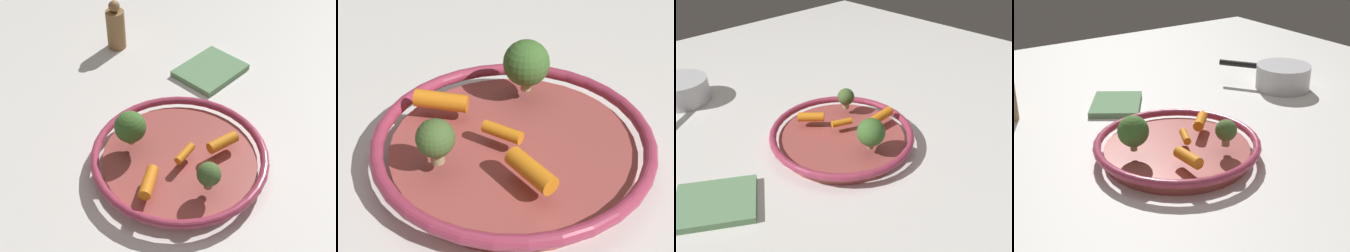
# 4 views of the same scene
# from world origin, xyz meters

# --- Properties ---
(ground_plane) EXTENTS (1.93, 1.93, 0.00)m
(ground_plane) POSITION_xyz_m (0.00, 0.00, 0.00)
(ground_plane) COLOR silver
(serving_bowl) EXTENTS (0.33, 0.33, 0.04)m
(serving_bowl) POSITION_xyz_m (0.00, 0.00, 0.02)
(serving_bowl) COLOR #A84C47
(serving_bowl) RESTS_ON ground_plane
(baby_carrot_center) EXTENTS (0.05, 0.03, 0.02)m
(baby_carrot_center) POSITION_xyz_m (0.01, 0.01, 0.05)
(baby_carrot_center) COLOR orange
(baby_carrot_center) RESTS_ON serving_bowl
(baby_carrot_left) EXTENTS (0.06, 0.06, 0.02)m
(baby_carrot_left) POSITION_xyz_m (-0.03, 0.08, 0.05)
(baby_carrot_left) COLOR orange
(baby_carrot_left) RESTS_ON serving_bowl
(baby_carrot_right) EXTENTS (0.07, 0.02, 0.03)m
(baby_carrot_right) POSITION_xyz_m (0.09, -0.04, 0.05)
(baby_carrot_right) COLOR orange
(baby_carrot_right) RESTS_ON serving_bowl
(broccoli_floret_small) EXTENTS (0.04, 0.04, 0.05)m
(broccoli_floret_small) POSITION_xyz_m (0.07, 0.06, 0.07)
(broccoli_floret_small) COLOR tan
(broccoli_floret_small) RESTS_ON serving_bowl
(broccoli_floret_large) EXTENTS (0.06, 0.06, 0.07)m
(broccoli_floret_large) POSITION_xyz_m (-0.01, -0.09, 0.08)
(broccoli_floret_large) COLOR tan
(broccoli_floret_large) RESTS_ON serving_bowl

